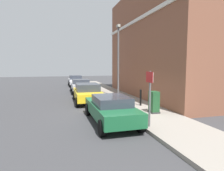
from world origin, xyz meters
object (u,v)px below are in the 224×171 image
car_green (111,108)px  bollard_near_cabinet (141,97)px  street_sign (150,90)px  car_yellow (87,92)px  car_silver (81,86)px  car_white (76,80)px  utility_cabinet (154,103)px  lamppost (118,58)px

car_green → bollard_near_cabinet: car_green is taller
car_green → street_sign: (1.27, -1.44, 0.98)m
car_yellow → car_silver: (0.12, 5.32, -0.02)m
car_green → car_silver: (-0.15, 10.72, 0.02)m
car_white → utility_cabinet: bearing=-170.5°
car_white → car_green: bearing=-179.3°
car_white → car_yellow: bearing=179.4°
car_green → street_sign: bearing=-139.2°
car_silver → utility_cabinet: car_silver is taller
utility_cabinet → street_sign: 2.67m
car_white → street_sign: bearing=-175.5°
car_white → bollard_near_cabinet: size_ratio=3.83×
car_silver → car_white: size_ratio=1.02×
car_green → car_yellow: 5.41m
utility_cabinet → lamppost: 6.35m
car_white → street_sign: street_sign is taller
car_silver → car_yellow: bearing=179.8°
bollard_near_cabinet → street_sign: street_sign is taller
street_sign → lamppost: bearing=81.9°
car_yellow → lamppost: lamppost is taller
car_green → utility_cabinet: utility_cabinet is taller
car_silver → bollard_near_cabinet: bearing=-159.6°
utility_cabinet → bollard_near_cabinet: bearing=87.1°
car_silver → utility_cabinet: (2.74, -10.06, -0.02)m
car_silver → utility_cabinet: size_ratio=3.52×
car_yellow → car_white: bearing=0.3°
utility_cabinet → lamppost: (-0.19, 5.78, 2.62)m
car_green → car_white: car_white is taller
car_green → bollard_near_cabinet: size_ratio=4.30×
utility_cabinet → bollard_near_cabinet: (0.10, 1.96, 0.02)m
car_green → street_sign: street_sign is taller
car_green → bollard_near_cabinet: 3.76m
car_yellow → lamppost: size_ratio=0.75×
bollard_near_cabinet → lamppost: (-0.29, 3.81, 2.60)m
car_yellow → bollard_near_cabinet: 4.05m
car_yellow → lamppost: 3.85m
utility_cabinet → car_silver: bearing=105.2°
car_green → street_sign: size_ratio=1.94×
street_sign → car_green: bearing=131.3°
car_green → utility_cabinet: bearing=-76.0°
bollard_near_cabinet → street_sign: (-1.42, -4.07, 0.96)m
car_silver → lamppost: bearing=-148.2°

